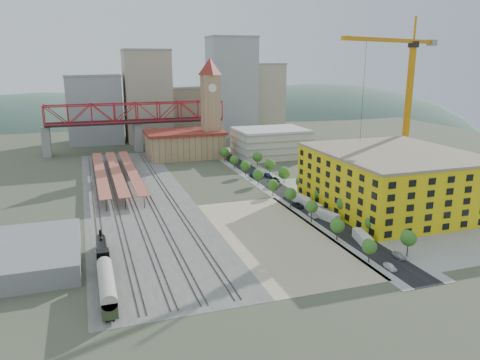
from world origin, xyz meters
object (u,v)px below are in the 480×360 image
object	(u,v)px
car_0	(390,267)
site_trailer_b	(326,216)
clock_tower	(210,99)
locomotive	(103,254)
site_trailer_d	(300,199)
coach	(107,287)
tower_crane	(405,82)
site_trailer_a	(363,238)
site_trailer_c	(311,206)
construction_building	(393,180)

from	to	relation	value
car_0	site_trailer_b	bearing A→B (deg)	87.45
clock_tower	car_0	distance (m)	142.86
locomotive	site_trailer_d	xyz separation A→B (m)	(66.00, 28.61, -0.75)
locomotive	coach	xyz separation A→B (m)	(0.00, -19.66, 1.02)
tower_crane	site_trailer_a	world-z (taller)	tower_crane
tower_crane	site_trailer_c	xyz separation A→B (m)	(-49.46, -22.45, -37.58)
clock_tower	site_trailer_c	bearing A→B (deg)	-85.13
site_trailer_d	coach	bearing A→B (deg)	-153.54
tower_crane	site_trailer_d	world-z (taller)	tower_crane
clock_tower	site_trailer_a	distance (m)	127.12
tower_crane	site_trailer_c	bearing A→B (deg)	-155.58
clock_tower	construction_building	distance (m)	107.36
site_trailer_b	car_0	distance (m)	36.07
site_trailer_b	car_0	bearing A→B (deg)	-113.14
site_trailer_b	site_trailer_c	xyz separation A→B (m)	(0.00, 10.14, 0.07)
construction_building	tower_crane	distance (m)	47.28
coach	car_0	distance (m)	63.34
tower_crane	site_trailer_c	world-z (taller)	tower_crane
site_trailer_b	site_trailer_d	distance (m)	18.39
coach	site_trailer_a	world-z (taller)	coach
construction_building	tower_crane	size ratio (longest dim) A/B	0.80
clock_tower	site_trailer_d	bearing A→B (deg)	-84.66
locomotive	car_0	bearing A→B (deg)	-22.21
construction_building	site_trailer_a	xyz separation A→B (m)	(-26.00, -23.88, -8.10)
site_trailer_a	car_0	world-z (taller)	site_trailer_a
car_0	clock_tower	bearing A→B (deg)	94.27
site_trailer_a	site_trailer_c	xyz separation A→B (m)	(0.00, 29.96, 0.03)
construction_building	site_trailer_b	bearing A→B (deg)	-171.12
site_trailer_a	site_trailer_c	world-z (taller)	site_trailer_c
tower_crane	car_0	xyz separation A→B (m)	(-52.46, -68.53, -38.24)
site_trailer_a	locomotive	bearing A→B (deg)	-175.62
construction_building	car_0	xyz separation A→B (m)	(-29.00, -40.00, -8.72)
tower_crane	site_trailer_d	bearing A→B (deg)	-163.98
construction_building	site_trailer_d	world-z (taller)	construction_building
tower_crane	clock_tower	bearing A→B (deg)	128.80
locomotive	site_trailer_c	size ratio (longest dim) A/B	2.26
site_trailer_c	clock_tower	bearing A→B (deg)	87.60
coach	site_trailer_c	world-z (taller)	coach
clock_tower	locomotive	size ratio (longest dim) A/B	2.34
clock_tower	tower_crane	world-z (taller)	tower_crane
site_trailer_d	tower_crane	bearing A→B (deg)	6.30
car_0	tower_crane	bearing A→B (deg)	54.79
clock_tower	tower_crane	size ratio (longest dim) A/B	0.82
coach	site_trailer_c	size ratio (longest dim) A/B	1.88
tower_crane	site_trailer_c	size ratio (longest dim) A/B	6.42
site_trailer_c	car_0	world-z (taller)	site_trailer_c
clock_tower	car_0	world-z (taller)	clock_tower
site_trailer_c	car_0	bearing A→B (deg)	-100.99
clock_tower	site_trailer_b	distance (m)	107.91
clock_tower	site_trailer_c	distance (m)	98.15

